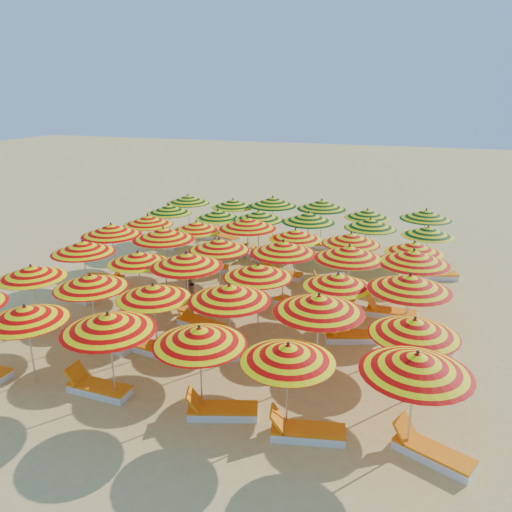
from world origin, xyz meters
name	(u,v)px	position (x,y,z in m)	size (l,w,h in m)	color
ground	(252,299)	(0.00, 0.00, 0.00)	(120.00, 120.00, 0.00)	#DFB563
umbrella_1	(25,314)	(-3.72, -7.33, 2.06)	(2.67, 2.67, 2.34)	silver
umbrella_2	(108,322)	(-1.17, -7.32, 2.20)	(2.93, 2.93, 2.50)	silver
umbrella_3	(199,336)	(1.18, -7.09, 2.11)	(2.96, 2.96, 2.40)	silver
umbrella_4	(288,353)	(3.34, -7.07, 2.04)	(2.84, 2.84, 2.31)	silver
umbrella_5	(417,363)	(6.08, -6.91, 2.21)	(2.67, 2.67, 2.51)	silver
umbrella_6	(31,272)	(-5.93, -4.68, 2.04)	(2.37, 2.37, 2.32)	silver
umbrella_7	(90,281)	(-3.50, -4.88, 2.10)	(2.62, 2.62, 2.38)	silver
umbrella_8	(153,292)	(-1.33, -4.88, 2.04)	(2.28, 2.28, 2.32)	silver
umbrella_9	(229,293)	(0.96, -4.62, 2.21)	(2.71, 2.71, 2.52)	silver
umbrella_10	(319,304)	(3.53, -4.72, 2.29)	(2.56, 2.56, 2.60)	silver
umbrella_11	(414,327)	(5.97, -4.91, 2.09)	(2.91, 2.91, 2.37)	silver
umbrella_12	(83,247)	(-5.81, -2.19, 2.17)	(3.02, 3.02, 2.47)	silver
umbrella_13	(138,258)	(-3.48, -2.22, 2.02)	(2.34, 2.34, 2.30)	silver
umbrella_14	(186,260)	(-1.38, -2.60, 2.29)	(2.63, 2.63, 2.60)	silver
umbrella_15	(258,271)	(1.05, -2.38, 2.11)	(2.78, 2.78, 2.40)	silver
umbrella_16	(338,280)	(3.60, -2.14, 2.02)	(2.77, 2.77, 2.29)	silver
umbrella_17	(410,283)	(5.73, -2.39, 2.30)	(2.75, 2.75, 2.61)	silver
umbrella_18	(111,230)	(-5.99, -0.12, 2.27)	(3.08, 3.08, 2.58)	silver
umbrella_19	(163,234)	(-3.64, -0.05, 2.30)	(2.94, 2.94, 2.61)	silver
umbrella_20	(219,245)	(-1.21, -0.23, 2.15)	(2.92, 2.92, 2.44)	silver
umbrella_21	(283,247)	(1.26, -0.15, 2.27)	(3.14, 3.14, 2.58)	silver
umbrella_22	(349,252)	(3.62, -0.09, 2.30)	(3.01, 3.01, 2.62)	silver
umbrella_23	(414,257)	(5.75, 0.11, 2.30)	(3.24, 3.24, 2.61)	silver
umbrella_24	(148,220)	(-5.79, 2.39, 2.09)	(2.80, 2.80, 2.38)	silver
umbrella_25	(196,226)	(-3.34, 2.27, 2.04)	(2.23, 2.23, 2.32)	silver
umbrella_26	(248,223)	(-1.04, 2.47, 2.33)	(2.56, 2.56, 2.65)	silver
umbrella_27	(295,234)	(1.02, 2.53, 2.01)	(2.81, 2.81, 2.29)	silver
umbrella_28	(351,239)	(3.34, 2.22, 2.14)	(2.57, 2.57, 2.43)	silver
umbrella_29	(414,247)	(5.72, 2.18, 2.03)	(2.73, 2.73, 2.30)	silver
umbrella_30	(169,209)	(-5.98, 4.72, 2.08)	(2.66, 2.66, 2.37)	silver
umbrella_31	(218,214)	(-3.37, 4.74, 2.02)	(2.67, 2.67, 2.29)	silver
umbrella_32	(259,215)	(-1.27, 4.59, 2.17)	(2.59, 2.59, 2.46)	silver
umbrella_33	(308,217)	(1.05, 4.69, 2.23)	(2.86, 2.86, 2.53)	silver
umbrella_34	(370,223)	(3.78, 4.90, 2.12)	(2.78, 2.78, 2.41)	silver
umbrella_35	(428,231)	(6.18, 4.74, 2.02)	(2.73, 2.73, 2.30)	silver
umbrella_36	(188,199)	(-6.03, 6.93, 2.14)	(2.75, 2.75, 2.43)	silver
umbrella_37	(233,203)	(-3.50, 7.04, 2.07)	(2.79, 2.79, 2.35)	silver
umbrella_38	(273,202)	(-1.36, 7.10, 2.30)	(2.97, 2.97, 2.61)	silver
umbrella_39	(322,204)	(1.12, 7.26, 2.29)	(2.84, 2.84, 2.60)	silver
umbrella_40	(367,214)	(3.39, 7.08, 2.04)	(2.39, 2.39, 2.31)	silver
umbrella_41	(426,215)	(6.04, 7.10, 2.20)	(3.03, 3.03, 2.50)	silver
lounger_1	(98,388)	(-1.77, -7.23, 0.15)	(1.75, 0.64, 0.69)	white
lounger_2	(221,410)	(1.68, -7.08, 0.15)	(1.83, 1.09, 0.69)	white
lounger_3	(306,432)	(3.85, -7.19, 0.15)	(1.82, 0.93, 0.69)	white
lounger_4	(431,452)	(6.58, -6.99, 0.15)	(1.82, 1.21, 0.69)	white
lounger_5	(32,320)	(-6.43, -4.48, 0.15)	(1.82, 0.97, 0.69)	white
lounger_6	(110,341)	(-2.99, -4.89, 0.15)	(1.83, 1.13, 0.69)	white
lounger_7	(142,345)	(-1.93, -4.79, 0.15)	(1.80, 0.82, 0.69)	white
lounger_8	(213,354)	(0.36, -4.58, 0.15)	(1.82, 1.20, 0.69)	white
lounger_9	(299,369)	(3.03, -4.57, 0.15)	(1.80, 0.85, 0.69)	white
lounger_10	(79,295)	(-6.31, -2.12, 0.15)	(1.82, 1.01, 0.69)	white
lounger_11	(200,323)	(-0.88, -2.81, 0.15)	(1.82, 1.03, 0.69)	white
lounger_12	(351,336)	(4.10, -2.12, 0.15)	(1.83, 1.11, 0.69)	white
lounger_13	(424,348)	(6.33, -2.17, 0.15)	(1.79, 0.78, 0.69)	white
lounger_14	(104,278)	(-6.49, -0.21, 0.15)	(1.79, 0.78, 0.69)	white
lounger_15	(234,297)	(-0.61, -0.34, 0.15)	(1.83, 1.08, 0.69)	white
lounger_16	(297,305)	(1.85, -0.28, 0.15)	(1.82, 1.24, 0.69)	white
lounger_17	(331,309)	(3.11, -0.24, 0.15)	(1.83, 1.13, 0.69)	white
lounger_18	(390,312)	(5.15, 0.15, 0.15)	(1.74, 0.60, 0.69)	white
lounger_19	(209,268)	(-2.84, 2.31, 0.15)	(1.83, 1.07, 0.69)	white
lounger_20	(260,274)	(-0.45, 2.38, 0.15)	(1.82, 1.24, 0.69)	white
lounger_21	(281,274)	(0.42, 2.63, 0.15)	(1.75, 0.65, 0.69)	white
lounger_22	(333,284)	(2.75, 2.19, 0.15)	(1.83, 1.06, 0.69)	white
lounger_23	(163,245)	(-6.48, 4.79, 0.15)	(1.78, 0.73, 0.69)	white
lounger_24	(232,251)	(-2.77, 4.92, 0.15)	(1.82, 0.93, 0.69)	white
lounger_25	(269,258)	(-0.77, 4.62, 0.15)	(1.77, 0.69, 0.69)	white
lounger_26	(356,265)	(3.27, 4.85, 0.15)	(1.82, 1.18, 0.69)	white
lounger_27	(436,275)	(6.68, 4.63, 0.15)	(1.83, 1.09, 0.69)	white
lounger_28	(201,235)	(-5.43, 7.14, 0.15)	(1.77, 0.71, 0.69)	white
lounger_29	(224,237)	(-4.09, 7.17, 0.15)	(1.82, 1.25, 0.69)	white
lounger_30	(331,246)	(1.62, 7.47, 0.15)	(1.82, 0.94, 0.69)	white
beachgoer_b	(188,292)	(-1.84, -1.67, 0.69)	(0.67, 0.52, 1.38)	tan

